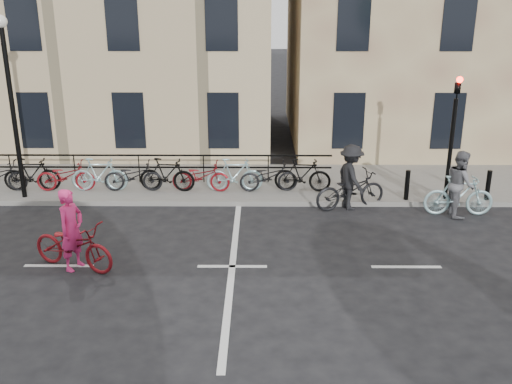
{
  "coord_description": "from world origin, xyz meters",
  "views": [
    {
      "loc": [
        0.64,
        -11.84,
        5.84
      ],
      "look_at": [
        0.53,
        2.1,
        1.1
      ],
      "focal_mm": 40.0,
      "sensor_mm": 36.0,
      "label": 1
    }
  ],
  "objects_px": {
    "traffic_light": "(454,123)",
    "lamp_post": "(9,86)",
    "cyclist_pink": "(73,241)",
    "cyclist_dark": "(351,184)",
    "cyclist_grey": "(459,190)"
  },
  "relations": [
    {
      "from": "cyclist_pink",
      "to": "cyclist_dark",
      "type": "height_order",
      "value": "cyclist_dark"
    },
    {
      "from": "traffic_light",
      "to": "cyclist_pink",
      "type": "xyz_separation_m",
      "value": [
        -9.78,
        -4.43,
        -1.8
      ]
    },
    {
      "from": "cyclist_grey",
      "to": "cyclist_dark",
      "type": "relative_size",
      "value": 0.86
    },
    {
      "from": "cyclist_pink",
      "to": "lamp_post",
      "type": "bearing_deg",
      "value": 55.7
    },
    {
      "from": "lamp_post",
      "to": "cyclist_pink",
      "type": "relative_size",
      "value": 2.35
    },
    {
      "from": "traffic_light",
      "to": "cyclist_dark",
      "type": "relative_size",
      "value": 1.71
    },
    {
      "from": "cyclist_grey",
      "to": "cyclist_dark",
      "type": "height_order",
      "value": "cyclist_dark"
    },
    {
      "from": "traffic_light",
      "to": "cyclist_pink",
      "type": "relative_size",
      "value": 1.74
    },
    {
      "from": "traffic_light",
      "to": "cyclist_grey",
      "type": "bearing_deg",
      "value": -88.12
    },
    {
      "from": "traffic_light",
      "to": "lamp_post",
      "type": "bearing_deg",
      "value": 179.73
    },
    {
      "from": "traffic_light",
      "to": "cyclist_grey",
      "type": "relative_size",
      "value": 1.99
    },
    {
      "from": "traffic_light",
      "to": "cyclist_dark",
      "type": "height_order",
      "value": "traffic_light"
    },
    {
      "from": "traffic_light",
      "to": "lamp_post",
      "type": "height_order",
      "value": "lamp_post"
    },
    {
      "from": "cyclist_pink",
      "to": "cyclist_dark",
      "type": "bearing_deg",
      "value": -37.23
    },
    {
      "from": "cyclist_pink",
      "to": "cyclist_grey",
      "type": "xyz_separation_m",
      "value": [
        9.81,
        3.44,
        0.1
      ]
    }
  ]
}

